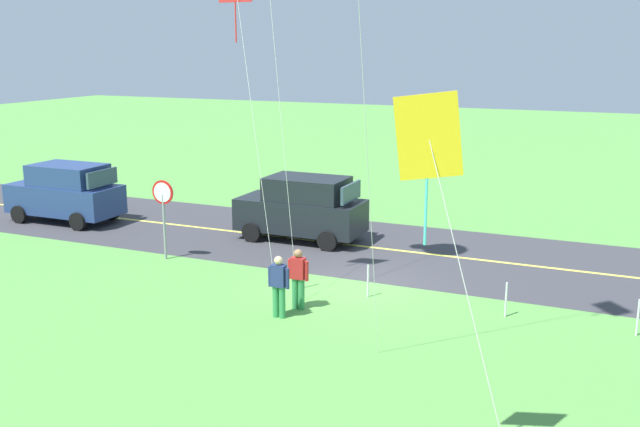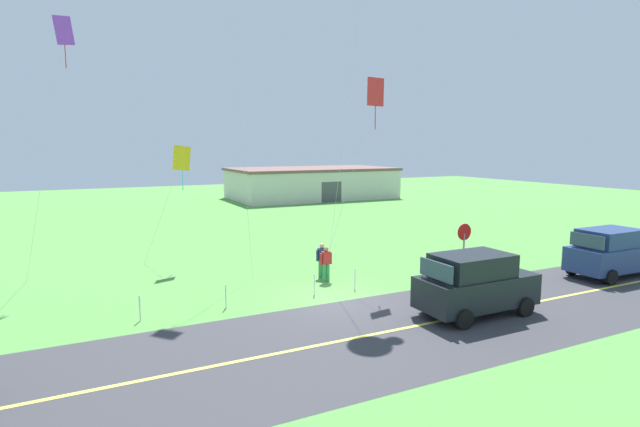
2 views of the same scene
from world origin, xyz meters
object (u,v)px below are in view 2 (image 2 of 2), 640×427
at_px(person_adult_companion, 326,263).
at_px(kite_green_far, 181,160).
at_px(person_adult_near, 322,259).
at_px(kite_red_low, 375,96).
at_px(stop_sign, 464,240).
at_px(car_suv_foreground, 475,283).
at_px(car_parked_east_near, 611,252).
at_px(kite_yellow_high, 63,36).
at_px(warehouse_distant, 311,183).

xyz_separation_m(person_adult_companion, kite_green_far, (-4.97, 6.10, 4.47)).
distance_m(person_adult_companion, kite_green_far, 9.05).
distance_m(person_adult_near, kite_red_low, 7.68).
height_order(stop_sign, kite_red_low, kite_red_low).
xyz_separation_m(car_suv_foreground, kite_red_low, (-0.76, 5.60, 7.03)).
distance_m(car_parked_east_near, kite_yellow_high, 26.47).
bearing_deg(car_suv_foreground, person_adult_near, 110.39).
xyz_separation_m(stop_sign, person_adult_near, (-5.63, 3.12, -0.94)).
bearing_deg(kite_red_low, car_parked_east_near, -23.33).
relative_size(person_adult_companion, warehouse_distant, 0.09).
distance_m(kite_red_low, kite_green_far, 10.13).
bearing_deg(stop_sign, kite_green_far, 141.85).
xyz_separation_m(kite_red_low, kite_green_far, (-6.99, 6.76, -2.85)).
bearing_deg(kite_red_low, kite_green_far, 135.99).
relative_size(car_parked_east_near, kite_red_low, 0.49).
relative_size(car_parked_east_near, person_adult_companion, 2.75).
distance_m(person_adult_near, kite_green_far, 8.66).
xyz_separation_m(person_adult_companion, warehouse_distant, (14.96, 32.75, 0.89)).
bearing_deg(person_adult_near, kite_green_far, -73.44).
relative_size(car_suv_foreground, kite_green_far, 0.72).
bearing_deg(warehouse_distant, person_adult_near, -114.79).
height_order(kite_red_low, kite_green_far, kite_red_low).
xyz_separation_m(car_suv_foreground, stop_sign, (3.02, 3.89, 0.65)).
relative_size(car_suv_foreground, car_parked_east_near, 1.00).
distance_m(stop_sign, kite_red_low, 7.62).
height_order(person_adult_companion, kite_green_far, kite_green_far).
height_order(car_suv_foreground, kite_green_far, kite_green_far).
height_order(stop_sign, person_adult_near, stop_sign).
xyz_separation_m(stop_sign, person_adult_companion, (-5.81, 2.37, -0.94)).
xyz_separation_m(person_adult_near, kite_yellow_high, (-10.05, 5.05, 9.90)).
bearing_deg(car_suv_foreground, car_parked_east_near, 7.09).
distance_m(kite_yellow_high, kite_green_far, 7.32).
relative_size(stop_sign, kite_yellow_high, 0.22).
bearing_deg(stop_sign, car_suv_foreground, -127.85).
bearing_deg(stop_sign, person_adult_companion, 157.82).
relative_size(car_parked_east_near, warehouse_distant, 0.24).
xyz_separation_m(car_suv_foreground, kite_yellow_high, (-12.66, 12.06, 9.61)).
xyz_separation_m(car_parked_east_near, warehouse_distant, (2.69, 37.82, 0.60)).
distance_m(person_adult_near, kite_yellow_high, 14.98).
bearing_deg(warehouse_distant, car_suv_foreground, -107.33).
relative_size(person_adult_near, kite_yellow_high, 0.14).
height_order(stop_sign, person_adult_companion, stop_sign).
xyz_separation_m(stop_sign, kite_red_low, (-3.78, 1.71, 6.38)).
distance_m(kite_red_low, warehouse_distant, 36.39).
bearing_deg(person_adult_companion, kite_red_low, -133.35).
relative_size(person_adult_near, person_adult_companion, 1.00).
height_order(person_adult_companion, kite_red_low, kite_red_low).
distance_m(kite_yellow_high, warehouse_distant, 37.73).
relative_size(person_adult_companion, kite_red_low, 0.18).
bearing_deg(car_suv_foreground, warehouse_distant, 72.67).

